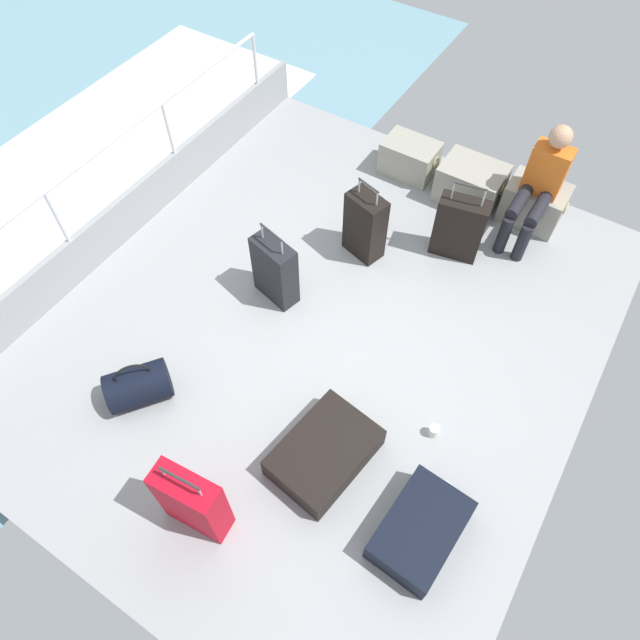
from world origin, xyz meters
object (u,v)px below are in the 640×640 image
(duffel_bag, at_px, (138,386))
(cargo_crate_0, at_px, (410,158))
(cargo_crate_1, at_px, (471,183))
(suitcase_0, at_px, (420,530))
(suitcase_3, at_px, (324,452))
(cargo_crate_2, at_px, (534,203))
(suitcase_5, at_px, (193,502))
(suitcase_2, at_px, (275,271))
(suitcase_4, at_px, (459,228))
(suitcase_1, at_px, (365,226))
(paper_cup, at_px, (434,431))
(passenger_seated, at_px, (540,184))

(duffel_bag, bearing_deg, cargo_crate_0, 81.03)
(cargo_crate_1, xyz_separation_m, suitcase_0, (1.09, -3.27, -0.09))
(suitcase_0, bearing_deg, cargo_crate_1, 108.44)
(suitcase_3, bearing_deg, cargo_crate_1, 94.48)
(cargo_crate_2, relative_size, suitcase_0, 0.82)
(suitcase_0, relative_size, suitcase_5, 0.93)
(cargo_crate_0, height_order, suitcase_3, cargo_crate_0)
(suitcase_0, bearing_deg, suitcase_2, 149.15)
(cargo_crate_0, height_order, suitcase_4, suitcase_4)
(cargo_crate_1, height_order, suitcase_1, suitcase_1)
(suitcase_5, distance_m, duffel_bag, 1.14)
(cargo_crate_1, bearing_deg, cargo_crate_2, 5.47)
(suitcase_0, xyz_separation_m, suitcase_1, (-1.64, 2.08, 0.22))
(suitcase_4, relative_size, duffel_bag, 1.44)
(suitcase_3, height_order, paper_cup, suitcase_3)
(suitcase_3, bearing_deg, paper_cup, 45.49)
(cargo_crate_0, xyz_separation_m, suitcase_5, (0.45, -4.03, 0.16))
(suitcase_2, bearing_deg, suitcase_1, 65.34)
(suitcase_4, bearing_deg, passenger_seated, 53.52)
(cargo_crate_2, bearing_deg, suitcase_2, -126.73)
(passenger_seated, relative_size, suitcase_3, 1.32)
(cargo_crate_0, xyz_separation_m, suitcase_3, (0.95, -3.20, -0.07))
(suitcase_0, xyz_separation_m, suitcase_3, (-0.84, 0.12, -0.00))
(duffel_bag, bearing_deg, paper_cup, 24.10)
(suitcase_3, xyz_separation_m, suitcase_4, (-0.06, 2.41, 0.21))
(suitcase_2, height_order, duffel_bag, suitcase_2)
(suitcase_0, relative_size, suitcase_4, 0.89)
(cargo_crate_0, height_order, suitcase_2, suitcase_2)
(suitcase_3, bearing_deg, suitcase_4, 91.50)
(cargo_crate_1, height_order, suitcase_5, suitcase_5)
(cargo_crate_0, bearing_deg, suitcase_3, -73.43)
(cargo_crate_2, relative_size, duffel_bag, 1.04)
(passenger_seated, xyz_separation_m, suitcase_1, (-1.18, -1.07, -0.26))
(cargo_crate_0, xyz_separation_m, cargo_crate_1, (0.70, -0.05, 0.02))
(cargo_crate_0, distance_m, paper_cup, 3.02)
(suitcase_4, relative_size, paper_cup, 8.23)
(cargo_crate_1, bearing_deg, suitcase_1, -114.61)
(duffel_bag, bearing_deg, suitcase_5, -26.59)
(passenger_seated, xyz_separation_m, suitcase_5, (-0.90, -3.86, -0.25))
(suitcase_2, bearing_deg, cargo_crate_2, 53.27)
(paper_cup, bearing_deg, duffel_bag, -155.90)
(cargo_crate_2, bearing_deg, paper_cup, -85.35)
(suitcase_3, height_order, duffel_bag, duffel_bag)
(passenger_seated, distance_m, suitcase_5, 3.97)
(suitcase_2, relative_size, duffel_bag, 1.40)
(passenger_seated, bearing_deg, paper_cup, -84.99)
(cargo_crate_0, height_order, passenger_seated, passenger_seated)
(cargo_crate_0, relative_size, suitcase_0, 0.81)
(cargo_crate_0, distance_m, suitcase_5, 4.06)
(suitcase_2, distance_m, paper_cup, 1.88)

